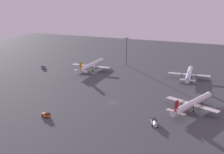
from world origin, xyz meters
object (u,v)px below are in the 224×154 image
object	(u,v)px
airplane_far_stand	(192,104)
airplane_mid_apron	(189,74)
baggage_tractor	(43,67)
airplane_terminal_side	(91,66)
apron_light_east	(126,50)
cargo_loader	(46,115)
fuel_truck	(154,122)

from	to	relation	value
airplane_far_stand	airplane_mid_apron	world-z (taller)	airplane_far_stand
airplane_mid_apron	baggage_tractor	xyz separation A→B (m)	(-107.74, -13.21, -2.26)
airplane_terminal_side	apron_light_east	size ratio (longest dim) A/B	1.74
airplane_far_stand	cargo_loader	xyz separation A→B (m)	(-62.05, -34.03, -2.31)
airplane_mid_apron	cargo_loader	distance (m)	102.78
cargo_loader	fuel_truck	bearing A→B (deg)	110.90
airplane_terminal_side	cargo_loader	world-z (taller)	airplane_terminal_side
fuel_truck	apron_light_east	size ratio (longest dim) A/B	0.29
cargo_loader	apron_light_east	bearing A→B (deg)	-172.82
airplane_far_stand	baggage_tractor	bearing A→B (deg)	-177.18
airplane_mid_apron	apron_light_east	world-z (taller)	apron_light_east
fuel_truck	baggage_tractor	bearing A→B (deg)	127.03
cargo_loader	baggage_tractor	bearing A→B (deg)	-135.65
airplane_terminal_side	cargo_loader	distance (m)	84.31
airplane_far_stand	airplane_terminal_side	world-z (taller)	airplane_terminal_side
airplane_far_stand	cargo_loader	distance (m)	70.81
fuel_truck	cargo_loader	xyz separation A→B (m)	(-48.96, -10.96, -0.19)
airplane_far_stand	baggage_tractor	size ratio (longest dim) A/B	7.66
airplane_mid_apron	baggage_tractor	world-z (taller)	airplane_mid_apron
airplane_far_stand	fuel_truck	distance (m)	26.61
airplane_far_stand	baggage_tractor	distance (m)	123.19
apron_light_east	airplane_mid_apron	bearing A→B (deg)	-20.16
airplane_terminal_side	fuel_truck	size ratio (longest dim) A/B	5.91
airplane_terminal_side	apron_light_east	bearing A→B (deg)	51.73
cargo_loader	apron_light_east	xyz separation A→B (m)	(2.07, 106.62, 11.90)
fuel_truck	apron_light_east	bearing A→B (deg)	94.77
baggage_tractor	fuel_truck	xyz separation A→B (m)	(103.23, -63.58, 0.19)
airplane_terminal_side	apron_light_east	world-z (taller)	apron_light_east
airplane_far_stand	apron_light_east	xyz separation A→B (m)	(-59.98, 72.59, 9.59)
apron_light_east	fuel_truck	bearing A→B (deg)	-63.89
cargo_loader	airplane_mid_apron	bearing A→B (deg)	156.93
airplane_far_stand	airplane_terminal_side	distance (m)	92.91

